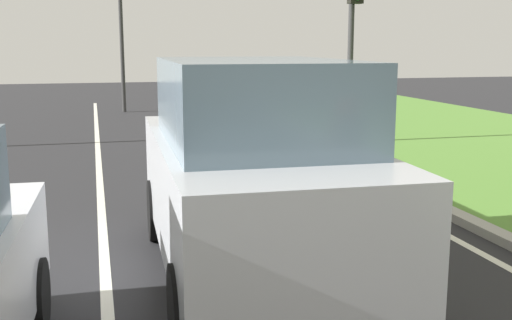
% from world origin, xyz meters
% --- Properties ---
extents(ground_plane, '(60.00, 60.00, 0.00)m').
position_xyz_m(ground_plane, '(0.00, 14.00, 0.00)').
color(ground_plane, '#262628').
extents(lane_line_center, '(0.12, 32.00, 0.01)m').
position_xyz_m(lane_line_center, '(-0.70, 14.00, 0.00)').
color(lane_line_center, silver).
rests_on(lane_line_center, ground).
extents(lane_line_right_edge, '(0.12, 32.00, 0.01)m').
position_xyz_m(lane_line_right_edge, '(3.60, 14.00, 0.00)').
color(lane_line_right_edge, silver).
rests_on(lane_line_right_edge, ground).
extents(curb_right, '(0.24, 48.00, 0.12)m').
position_xyz_m(curb_right, '(4.10, 14.00, 0.06)').
color(curb_right, '#9E9B93').
rests_on(curb_right, ground).
extents(car_suv_ahead, '(2.08, 4.56, 2.28)m').
position_xyz_m(car_suv_ahead, '(0.80, 9.44, 1.17)').
color(car_suv_ahead, '#B7BABF').
rests_on(car_suv_ahead, ground).
extents(traffic_light_near_right, '(0.32, 0.50, 4.63)m').
position_xyz_m(traffic_light_near_right, '(5.24, 17.32, 3.06)').
color(traffic_light_near_right, '#2D2D2D').
rests_on(traffic_light_near_right, ground).
extents(traffic_light_far_median, '(0.32, 0.50, 5.21)m').
position_xyz_m(traffic_light_far_median, '(0.31, 26.19, 3.57)').
color(traffic_light_far_median, '#2D2D2D').
rests_on(traffic_light_far_median, ground).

